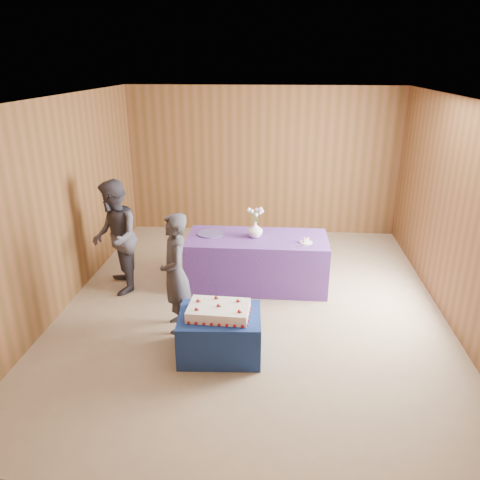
# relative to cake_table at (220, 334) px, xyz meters

# --- Properties ---
(ground) EXTENTS (6.00, 6.00, 0.00)m
(ground) POSITION_rel_cake_table_xyz_m (0.29, 1.15, -0.25)
(ground) COLOR gray
(ground) RESTS_ON ground
(room_shell) EXTENTS (5.04, 6.04, 2.72)m
(room_shell) POSITION_rel_cake_table_xyz_m (0.29, 1.15, 1.55)
(room_shell) COLOR brown
(room_shell) RESTS_ON ground
(cake_table) EXTENTS (0.95, 0.76, 0.50)m
(cake_table) POSITION_rel_cake_table_xyz_m (0.00, 0.00, 0.00)
(cake_table) COLOR navy
(cake_table) RESTS_ON ground
(serving_table) EXTENTS (2.01, 0.91, 0.75)m
(serving_table) POSITION_rel_cake_table_xyz_m (0.32, 1.76, 0.12)
(serving_table) COLOR #6A3797
(serving_table) RESTS_ON ground
(sheet_cake) EXTENTS (0.71, 0.50, 0.16)m
(sheet_cake) POSITION_rel_cake_table_xyz_m (-0.01, -0.02, 0.31)
(sheet_cake) COLOR silver
(sheet_cake) RESTS_ON cake_table
(vase) EXTENTS (0.25, 0.25, 0.22)m
(vase) POSITION_rel_cake_table_xyz_m (0.29, 1.78, 0.61)
(vase) COLOR white
(vase) RESTS_ON serving_table
(flower_spray) EXTENTS (0.24, 0.24, 0.18)m
(flower_spray) POSITION_rel_cake_table_xyz_m (0.29, 1.78, 0.88)
(flower_spray) COLOR #266027
(flower_spray) RESTS_ON vase
(platter) EXTENTS (0.46, 0.46, 0.02)m
(platter) POSITION_rel_cake_table_xyz_m (-0.37, 1.83, 0.51)
(platter) COLOR #54478E
(platter) RESTS_ON serving_table
(plate) EXTENTS (0.22, 0.22, 0.01)m
(plate) POSITION_rel_cake_table_xyz_m (1.00, 1.61, 0.51)
(plate) COLOR silver
(plate) RESTS_ON serving_table
(cake_slice) EXTENTS (0.08, 0.07, 0.08)m
(cake_slice) POSITION_rel_cake_table_xyz_m (1.00, 1.61, 0.54)
(cake_slice) COLOR silver
(cake_slice) RESTS_ON plate
(knife) EXTENTS (0.25, 0.11, 0.00)m
(knife) POSITION_rel_cake_table_xyz_m (0.98, 1.48, 0.50)
(knife) COLOR silver
(knife) RESTS_ON serving_table
(guest_left) EXTENTS (0.51, 0.63, 1.48)m
(guest_left) POSITION_rel_cake_table_xyz_m (-0.59, 0.50, 0.49)
(guest_left) COLOR #373741
(guest_left) RESTS_ON ground
(guest_right) EXTENTS (0.87, 0.96, 1.62)m
(guest_right) POSITION_rel_cake_table_xyz_m (-1.64, 1.44, 0.56)
(guest_right) COLOR #393743
(guest_right) RESTS_ON ground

